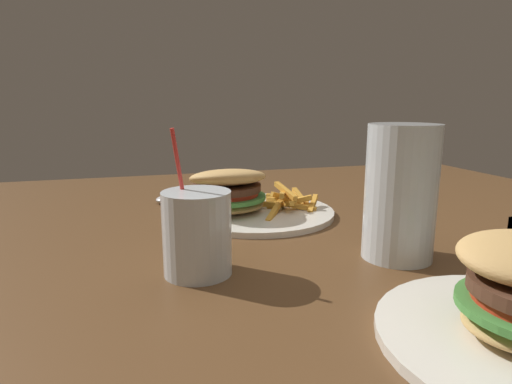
# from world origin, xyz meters

# --- Properties ---
(dining_table) EXTENTS (1.55, 1.42, 0.75)m
(dining_table) POSITION_xyz_m (0.00, 0.00, 0.64)
(dining_table) COLOR brown
(dining_table) RESTS_ON ground_plane
(meal_plate_near) EXTENTS (0.29, 0.29, 0.10)m
(meal_plate_near) POSITION_xyz_m (0.02, -0.21, 0.79)
(meal_plate_near) COLOR silver
(meal_plate_near) RESTS_ON dining_table
(beer_glass) EXTENTS (0.09, 0.09, 0.18)m
(beer_glass) POSITION_xyz_m (-0.13, 0.05, 0.84)
(beer_glass) COLOR silver
(beer_glass) RESTS_ON dining_table
(juice_glass) EXTENTS (0.08, 0.08, 0.18)m
(juice_glass) POSITION_xyz_m (0.14, 0.03, 0.80)
(juice_glass) COLOR silver
(juice_glass) RESTS_ON dining_table
(spoon) EXTENTS (0.18, 0.10, 0.02)m
(spoon) POSITION_xyz_m (0.13, -0.36, 0.76)
(spoon) COLOR silver
(spoon) RESTS_ON dining_table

